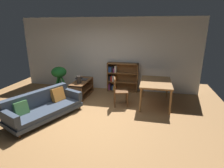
{
  "coord_description": "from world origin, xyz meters",
  "views": [
    {
      "loc": [
        1.65,
        -4.06,
        2.36
      ],
      "look_at": [
        0.59,
        0.85,
        0.78
      ],
      "focal_mm": 29.27,
      "sensor_mm": 36.0,
      "label": 1
    }
  ],
  "objects": [
    {
      "name": "desk_speaker",
      "position": [
        -0.66,
        1.4,
        0.69
      ],
      "size": [
        0.15,
        0.15,
        0.25
      ],
      "color": "#2D2823",
      "rests_on": "media_console"
    },
    {
      "name": "media_console",
      "position": [
        -0.67,
        1.67,
        0.28
      ],
      "size": [
        0.46,
        1.21,
        0.56
      ],
      "color": "brown",
      "rests_on": "ground_plane"
    },
    {
      "name": "dining_chair_near",
      "position": [
        0.73,
        1.15,
        0.5
      ],
      "size": [
        0.5,
        0.48,
        0.89
      ],
      "color": "brown",
      "rests_on": "ground_plane"
    },
    {
      "name": "fabric_couch",
      "position": [
        -1.11,
        -0.05,
        0.31
      ],
      "size": [
        1.55,
        2.17,
        0.7
      ],
      "color": "#56351E",
      "rests_on": "ground_plane"
    },
    {
      "name": "ground_plane",
      "position": [
        0.0,
        0.0,
        0.0
      ],
      "size": [
        8.16,
        8.16,
        0.0
      ],
      "primitive_type": "plane",
      "color": "#9E7042"
    },
    {
      "name": "bookshelf",
      "position": [
        0.56,
        2.53,
        0.54
      ],
      "size": [
        1.15,
        0.28,
        1.09
      ],
      "color": "brown",
      "rests_on": "ground_plane"
    },
    {
      "name": "potted_floor_plant",
      "position": [
        -1.57,
        1.79,
        0.66
      ],
      "size": [
        0.58,
        0.6,
        0.99
      ],
      "color": "#9E9389",
      "rests_on": "ground_plane"
    },
    {
      "name": "open_laptop",
      "position": [
        -0.7,
        1.85,
        0.58
      ],
      "size": [
        0.42,
        0.29,
        0.06
      ],
      "color": "#333338",
      "rests_on": "media_console"
    },
    {
      "name": "dining_table",
      "position": [
        1.84,
        1.42,
        0.69
      ],
      "size": [
        0.91,
        1.34,
        0.76
      ],
      "color": "olive",
      "rests_on": "ground_plane"
    },
    {
      "name": "back_wall_panel",
      "position": [
        0.0,
        2.7,
        1.35
      ],
      "size": [
        6.8,
        0.1,
        2.7
      ],
      "primitive_type": "cube",
      "color": "silver",
      "rests_on": "ground_plane"
    }
  ]
}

